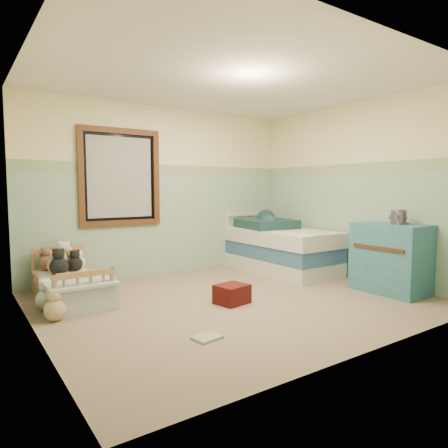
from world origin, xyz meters
TOP-DOWN VIEW (x-y plane):
  - floor at (0.00, 0.00)m, footprint 4.20×3.60m
  - ceiling at (0.00, 0.00)m, footprint 4.20×3.60m
  - wall_back at (0.00, 1.80)m, footprint 4.20×0.04m
  - wall_front at (0.00, -1.80)m, footprint 4.20×0.04m
  - wall_left at (-2.10, 0.00)m, footprint 0.04×3.60m
  - wall_right at (2.10, 0.00)m, footprint 0.04×3.60m
  - wainscot_mint at (0.00, 1.79)m, footprint 4.20×0.01m
  - border_strip at (0.00, 1.79)m, footprint 4.20×0.01m
  - window_frame at (-0.70, 1.76)m, footprint 1.16×0.06m
  - window_blinds at (-0.70, 1.77)m, footprint 0.92×0.01m
  - toddler_bed_frame at (-1.58, 1.05)m, footprint 0.64×1.27m
  - toddler_mattress at (-1.58, 1.05)m, footprint 0.58×1.22m
  - patchwork_quilt at (-1.58, 0.65)m, footprint 0.69×0.64m
  - plush_bed_brown at (-1.73, 1.55)m, footprint 0.20×0.20m
  - plush_bed_white at (-1.53, 1.55)m, footprint 0.24×0.24m
  - plush_bed_tan at (-1.68, 1.33)m, footprint 0.19×0.19m
  - plush_bed_dark at (-1.45, 1.33)m, footprint 0.18×0.18m
  - plush_floor_cream at (-1.88, 0.80)m, footprint 0.23×0.23m
  - plush_floor_tan at (-1.88, 0.39)m, footprint 0.22×0.22m
  - twin_bed_frame at (1.55, 0.90)m, footprint 0.90×1.80m
  - twin_boxspring at (1.55, 0.90)m, footprint 0.90×1.80m
  - twin_mattress at (1.55, 0.90)m, footprint 0.94×1.84m
  - teal_blanket at (1.50, 1.20)m, footprint 0.86×0.89m
  - dresser at (1.82, -0.80)m, footprint 0.54×0.86m
  - book_stack at (1.82, -0.89)m, footprint 0.20×0.17m
  - red_pillow at (-0.10, -0.09)m, footprint 0.39×0.35m
  - floor_book at (-0.90, -0.84)m, footprint 0.26×0.21m
  - extra_plush_0 at (-1.48, 1.60)m, footprint 0.18×0.18m
  - extra_plush_1 at (-1.67, 1.18)m, footprint 0.21×0.21m
  - extra_plush_2 at (-1.39, 1.41)m, footprint 0.16×0.16m
  - extra_plush_3 at (-1.48, 1.47)m, footprint 0.16×0.16m

SIDE VIEW (x-z plane):
  - floor at x=0.00m, z-range -0.02..0.00m
  - floor_book at x=-0.90m, z-range 0.00..0.02m
  - toddler_bed_frame at x=-1.58m, z-range 0.00..0.16m
  - red_pillow at x=-0.10m, z-range 0.00..0.21m
  - plush_floor_tan at x=-1.88m, z-range 0.00..0.22m
  - twin_bed_frame at x=1.55m, z-range 0.00..0.22m
  - plush_floor_cream at x=-1.88m, z-range 0.00..0.23m
  - toddler_mattress at x=-1.58m, z-range 0.16..0.28m
  - patchwork_quilt at x=-1.58m, z-range 0.28..0.31m
  - twin_boxspring at x=1.55m, z-range 0.22..0.44m
  - extra_plush_3 at x=-1.48m, z-range 0.28..0.44m
  - extra_plush_2 at x=-1.39m, z-range 0.28..0.45m
  - plush_bed_dark at x=-1.45m, z-range 0.28..0.46m
  - extra_plush_0 at x=-1.48m, z-range 0.28..0.47m
  - plush_bed_tan at x=-1.68m, z-range 0.28..0.47m
  - plush_bed_brown at x=-1.73m, z-range 0.28..0.48m
  - extra_plush_1 at x=-1.67m, z-range 0.28..0.50m
  - plush_bed_white at x=-1.53m, z-range 0.28..0.52m
  - dresser at x=1.82m, z-range 0.00..0.86m
  - twin_mattress at x=1.55m, z-range 0.44..0.66m
  - teal_blanket at x=1.50m, z-range 0.66..0.80m
  - wainscot_mint at x=0.00m, z-range 0.00..1.50m
  - book_stack at x=1.82m, z-range 0.86..1.03m
  - wall_back at x=0.00m, z-range 0.00..2.50m
  - wall_front at x=0.00m, z-range 0.00..2.50m
  - wall_left at x=-2.10m, z-range 0.00..2.50m
  - wall_right at x=2.10m, z-range 0.00..2.50m
  - window_blinds at x=-0.70m, z-range 0.89..2.01m
  - window_frame at x=-0.70m, z-range 0.77..2.13m
  - border_strip at x=0.00m, z-range 1.50..1.65m
  - ceiling at x=0.00m, z-range 2.50..2.52m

